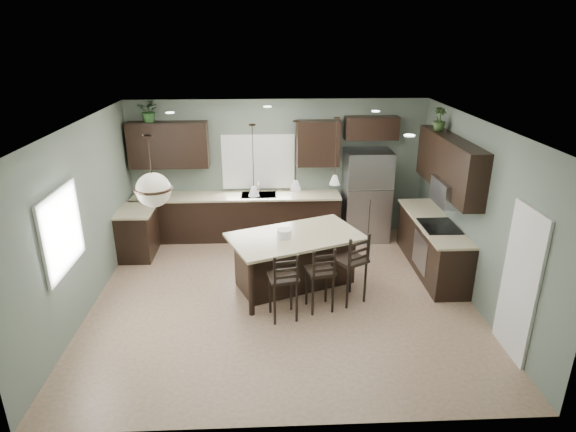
# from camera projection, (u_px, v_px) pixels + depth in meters

# --- Properties ---
(ground) EXTENTS (6.00, 6.00, 0.00)m
(ground) POSITION_uv_depth(u_px,v_px,m) (283.00, 297.00, 7.82)
(ground) COLOR #9E8466
(ground) RESTS_ON ground
(pantry_door) EXTENTS (0.04, 0.82, 2.04)m
(pantry_door) POSITION_uv_depth(u_px,v_px,m) (520.00, 284.00, 6.14)
(pantry_door) COLOR white
(pantry_door) RESTS_ON ground
(window_back) EXTENTS (1.35, 0.02, 1.00)m
(window_back) POSITION_uv_depth(u_px,v_px,m) (258.00, 162.00, 9.80)
(window_back) COLOR white
(window_back) RESTS_ON room_shell
(window_left) EXTENTS (0.02, 1.10, 1.00)m
(window_left) POSITION_uv_depth(u_px,v_px,m) (61.00, 231.00, 6.39)
(window_left) COLOR white
(window_left) RESTS_ON room_shell
(left_return_cabs) EXTENTS (0.60, 0.90, 0.90)m
(left_return_cabs) POSITION_uv_depth(u_px,v_px,m) (138.00, 233.00, 9.13)
(left_return_cabs) COLOR black
(left_return_cabs) RESTS_ON ground
(left_return_countertop) EXTENTS (0.66, 0.96, 0.04)m
(left_return_countertop) POSITION_uv_depth(u_px,v_px,m) (136.00, 210.00, 8.96)
(left_return_countertop) COLOR beige
(left_return_countertop) RESTS_ON left_return_cabs
(back_lower_cabs) EXTENTS (4.20, 0.60, 0.90)m
(back_lower_cabs) POSITION_uv_depth(u_px,v_px,m) (237.00, 217.00, 9.91)
(back_lower_cabs) COLOR black
(back_lower_cabs) RESTS_ON ground
(back_countertop) EXTENTS (4.20, 0.66, 0.04)m
(back_countertop) POSITION_uv_depth(u_px,v_px,m) (237.00, 196.00, 9.72)
(back_countertop) COLOR beige
(back_countertop) RESTS_ON back_lower_cabs
(sink_inset) EXTENTS (0.70, 0.45, 0.01)m
(sink_inset) POSITION_uv_depth(u_px,v_px,m) (259.00, 195.00, 9.73)
(sink_inset) COLOR gray
(sink_inset) RESTS_ON back_countertop
(faucet) EXTENTS (0.02, 0.02, 0.28)m
(faucet) POSITION_uv_depth(u_px,v_px,m) (259.00, 189.00, 9.65)
(faucet) COLOR silver
(faucet) RESTS_ON back_countertop
(back_upper_left) EXTENTS (1.55, 0.34, 0.90)m
(back_upper_left) POSITION_uv_depth(u_px,v_px,m) (169.00, 145.00, 9.43)
(back_upper_left) COLOR black
(back_upper_left) RESTS_ON room_shell
(back_upper_right) EXTENTS (0.85, 0.34, 0.90)m
(back_upper_right) POSITION_uv_depth(u_px,v_px,m) (318.00, 143.00, 9.56)
(back_upper_right) COLOR black
(back_upper_right) RESTS_ON room_shell
(fridge_header) EXTENTS (1.05, 0.34, 0.45)m
(fridge_header) POSITION_uv_depth(u_px,v_px,m) (371.00, 128.00, 9.50)
(fridge_header) COLOR black
(fridge_header) RESTS_ON room_shell
(right_lower_cabs) EXTENTS (0.60, 2.35, 0.90)m
(right_lower_cabs) POSITION_uv_depth(u_px,v_px,m) (432.00, 246.00, 8.59)
(right_lower_cabs) COLOR black
(right_lower_cabs) RESTS_ON ground
(right_countertop) EXTENTS (0.66, 2.35, 0.04)m
(right_countertop) POSITION_uv_depth(u_px,v_px,m) (434.00, 221.00, 8.42)
(right_countertop) COLOR beige
(right_countertop) RESTS_ON right_lower_cabs
(cooktop) EXTENTS (0.58, 0.75, 0.02)m
(cooktop) POSITION_uv_depth(u_px,v_px,m) (439.00, 226.00, 8.15)
(cooktop) COLOR black
(cooktop) RESTS_ON right_countertop
(wall_oven_front) EXTENTS (0.01, 0.72, 0.60)m
(wall_oven_front) POSITION_uv_depth(u_px,v_px,m) (420.00, 253.00, 8.32)
(wall_oven_front) COLOR gray
(wall_oven_front) RESTS_ON right_lower_cabs
(right_upper_cabs) EXTENTS (0.34, 2.35, 0.90)m
(right_upper_cabs) POSITION_uv_depth(u_px,v_px,m) (449.00, 164.00, 8.06)
(right_upper_cabs) COLOR black
(right_upper_cabs) RESTS_ON room_shell
(microwave) EXTENTS (0.40, 0.75, 0.40)m
(microwave) POSITION_uv_depth(u_px,v_px,m) (449.00, 192.00, 7.94)
(microwave) COLOR gray
(microwave) RESTS_ON right_upper_cabs
(refrigerator) EXTENTS (0.90, 0.74, 1.85)m
(refrigerator) POSITION_uv_depth(u_px,v_px,m) (366.00, 195.00, 9.74)
(refrigerator) COLOR #93939B
(refrigerator) RESTS_ON ground
(kitchen_island) EXTENTS (2.40, 1.89, 0.92)m
(kitchen_island) POSITION_uv_depth(u_px,v_px,m) (295.00, 261.00, 7.99)
(kitchen_island) COLOR black
(kitchen_island) RESTS_ON ground
(serving_dish) EXTENTS (0.24, 0.24, 0.14)m
(serving_dish) POSITION_uv_depth(u_px,v_px,m) (284.00, 234.00, 7.73)
(serving_dish) COLOR white
(serving_dish) RESTS_ON kitchen_island
(bar_stool_left) EXTENTS (0.48, 0.48, 1.11)m
(bar_stool_left) POSITION_uv_depth(u_px,v_px,m) (283.00, 285.00, 7.06)
(bar_stool_left) COLOR black
(bar_stool_left) RESTS_ON ground
(bar_stool_center) EXTENTS (0.47, 0.47, 1.07)m
(bar_stool_center) POSITION_uv_depth(u_px,v_px,m) (320.00, 278.00, 7.29)
(bar_stool_center) COLOR black
(bar_stool_center) RESTS_ON ground
(bar_stool_right) EXTENTS (0.60, 0.60, 1.18)m
(bar_stool_right) POSITION_uv_depth(u_px,v_px,m) (350.00, 267.00, 7.51)
(bar_stool_right) COLOR black
(bar_stool_right) RESTS_ON ground
(pendant_left) EXTENTS (0.17, 0.17, 1.10)m
(pendant_left) POSITION_uv_depth(u_px,v_px,m) (253.00, 161.00, 7.08)
(pendant_left) COLOR white
(pendant_left) RESTS_ON room_shell
(pendant_center) EXTENTS (0.17, 0.17, 1.10)m
(pendant_center) POSITION_uv_depth(u_px,v_px,m) (296.00, 156.00, 7.35)
(pendant_center) COLOR white
(pendant_center) RESTS_ON room_shell
(pendant_right) EXTENTS (0.17, 0.17, 1.10)m
(pendant_right) POSITION_uv_depth(u_px,v_px,m) (336.00, 152.00, 7.62)
(pendant_right) COLOR white
(pendant_right) RESTS_ON room_shell
(chandelier) EXTENTS (0.51, 0.51, 0.98)m
(chandelier) POSITION_uv_depth(u_px,v_px,m) (151.00, 171.00, 6.33)
(chandelier) COLOR #F2E6C6
(chandelier) RESTS_ON room_shell
(plant_back_left) EXTENTS (0.48, 0.44, 0.44)m
(plant_back_left) POSITION_uv_depth(u_px,v_px,m) (149.00, 111.00, 9.15)
(plant_back_left) COLOR #234A20
(plant_back_left) RESTS_ON back_upper_left
(plant_right_wall) EXTENTS (0.27, 0.27, 0.40)m
(plant_right_wall) POSITION_uv_depth(u_px,v_px,m) (440.00, 119.00, 8.38)
(plant_right_wall) COLOR #2F4A20
(plant_right_wall) RESTS_ON right_upper_cabs
(room_shell) EXTENTS (6.00, 6.00, 6.00)m
(room_shell) POSITION_uv_depth(u_px,v_px,m) (283.00, 198.00, 7.21)
(room_shell) COLOR slate
(room_shell) RESTS_ON ground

